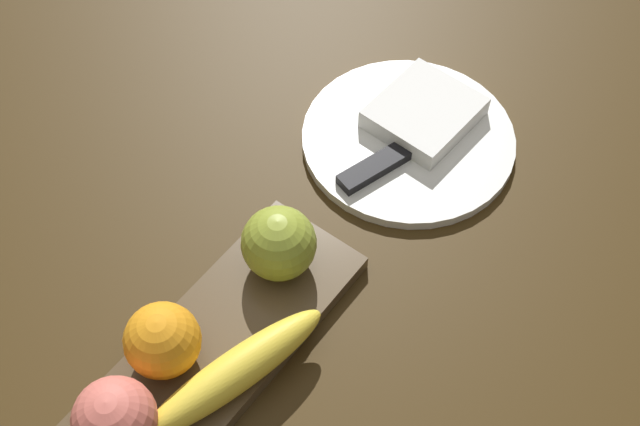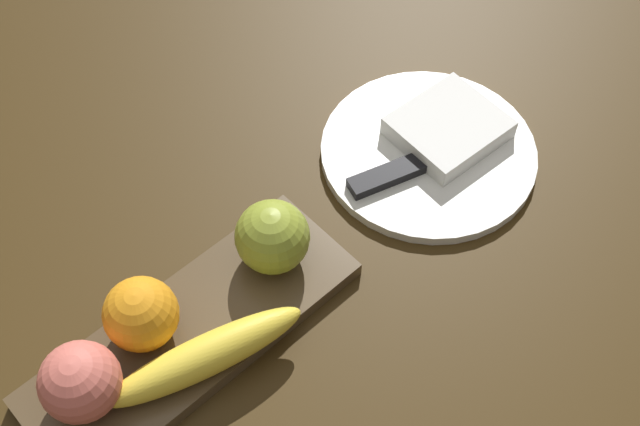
{
  "view_description": "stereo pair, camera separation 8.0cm",
  "coord_description": "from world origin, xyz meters",
  "px_view_note": "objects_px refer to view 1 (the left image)",
  "views": [
    {
      "loc": [
        -0.24,
        -0.29,
        0.7
      ],
      "look_at": [
        0.13,
        -0.01,
        0.05
      ],
      "focal_mm": 44.83,
      "sensor_mm": 36.0,
      "label": 1
    },
    {
      "loc": [
        -0.18,
        -0.35,
        0.7
      ],
      "look_at": [
        0.13,
        -0.01,
        0.05
      ],
      "focal_mm": 44.83,
      "sensor_mm": 36.0,
      "label": 2
    }
  ],
  "objects_px": {
    "apple": "(275,241)",
    "banana": "(235,372)",
    "orange_near_apple": "(162,341)",
    "fruit_tray": "(214,351)",
    "knife": "(386,161)",
    "dinner_plate": "(408,139)",
    "peach": "(112,417)",
    "folded_napkin": "(424,112)"
  },
  "relations": [
    {
      "from": "orange_near_apple",
      "to": "fruit_tray",
      "type": "bearing_deg",
      "value": -38.35
    },
    {
      "from": "orange_near_apple",
      "to": "peach",
      "type": "bearing_deg",
      "value": -168.75
    },
    {
      "from": "dinner_plate",
      "to": "fruit_tray",
      "type": "bearing_deg",
      "value": 180.0
    },
    {
      "from": "banana",
      "to": "orange_near_apple",
      "type": "distance_m",
      "value": 0.07
    },
    {
      "from": "apple",
      "to": "folded_napkin",
      "type": "distance_m",
      "value": 0.26
    },
    {
      "from": "fruit_tray",
      "to": "peach",
      "type": "relative_size",
      "value": 4.66
    },
    {
      "from": "orange_near_apple",
      "to": "peach",
      "type": "relative_size",
      "value": 0.97
    },
    {
      "from": "fruit_tray",
      "to": "banana",
      "type": "xyz_separation_m",
      "value": [
        -0.01,
        -0.04,
        0.03
      ]
    },
    {
      "from": "peach",
      "to": "dinner_plate",
      "type": "xyz_separation_m",
      "value": [
        0.44,
        -0.01,
        -0.05
      ]
    },
    {
      "from": "knife",
      "to": "orange_near_apple",
      "type": "bearing_deg",
      "value": -168.13
    },
    {
      "from": "banana",
      "to": "knife",
      "type": "distance_m",
      "value": 0.3
    },
    {
      "from": "apple",
      "to": "knife",
      "type": "relative_size",
      "value": 0.42
    },
    {
      "from": "fruit_tray",
      "to": "orange_near_apple",
      "type": "xyz_separation_m",
      "value": [
        -0.03,
        0.03,
        0.04
      ]
    },
    {
      "from": "apple",
      "to": "orange_near_apple",
      "type": "height_order",
      "value": "apple"
    },
    {
      "from": "dinner_plate",
      "to": "folded_napkin",
      "type": "height_order",
      "value": "folded_napkin"
    },
    {
      "from": "fruit_tray",
      "to": "apple",
      "type": "xyz_separation_m",
      "value": [
        0.11,
        0.01,
        0.05
      ]
    },
    {
      "from": "fruit_tray",
      "to": "folded_napkin",
      "type": "xyz_separation_m",
      "value": [
        0.36,
        -0.0,
        0.02
      ]
    },
    {
      "from": "banana",
      "to": "folded_napkin",
      "type": "distance_m",
      "value": 0.38
    },
    {
      "from": "knife",
      "to": "peach",
      "type": "bearing_deg",
      "value": -164.89
    },
    {
      "from": "orange_near_apple",
      "to": "folded_napkin",
      "type": "relative_size",
      "value": 0.62
    },
    {
      "from": "orange_near_apple",
      "to": "knife",
      "type": "relative_size",
      "value": 0.39
    },
    {
      "from": "fruit_tray",
      "to": "folded_napkin",
      "type": "relative_size",
      "value": 2.96
    },
    {
      "from": "peach",
      "to": "orange_near_apple",
      "type": "bearing_deg",
      "value": 11.25
    },
    {
      "from": "fruit_tray",
      "to": "banana",
      "type": "height_order",
      "value": "banana"
    },
    {
      "from": "fruit_tray",
      "to": "knife",
      "type": "bearing_deg",
      "value": -0.52
    },
    {
      "from": "banana",
      "to": "orange_near_apple",
      "type": "height_order",
      "value": "orange_near_apple"
    },
    {
      "from": "fruit_tray",
      "to": "knife",
      "type": "distance_m",
      "value": 0.28
    },
    {
      "from": "apple",
      "to": "banana",
      "type": "height_order",
      "value": "apple"
    },
    {
      "from": "fruit_tray",
      "to": "knife",
      "type": "relative_size",
      "value": 1.89
    },
    {
      "from": "apple",
      "to": "banana",
      "type": "bearing_deg",
      "value": -156.94
    },
    {
      "from": "fruit_tray",
      "to": "folded_napkin",
      "type": "distance_m",
      "value": 0.36
    },
    {
      "from": "fruit_tray",
      "to": "folded_napkin",
      "type": "bearing_deg",
      "value": -0.0
    },
    {
      "from": "peach",
      "to": "folded_napkin",
      "type": "xyz_separation_m",
      "value": [
        0.47,
        -0.01,
        -0.03
      ]
    },
    {
      "from": "banana",
      "to": "apple",
      "type": "bearing_deg",
      "value": -142.57
    },
    {
      "from": "banana",
      "to": "peach",
      "type": "xyz_separation_m",
      "value": [
        -0.1,
        0.05,
        0.02
      ]
    },
    {
      "from": "dinner_plate",
      "to": "folded_napkin",
      "type": "xyz_separation_m",
      "value": [
        0.03,
        0.0,
        0.02
      ]
    },
    {
      "from": "apple",
      "to": "orange_near_apple",
      "type": "relative_size",
      "value": 1.06
    },
    {
      "from": "orange_near_apple",
      "to": "banana",
      "type": "bearing_deg",
      "value": -72.24
    },
    {
      "from": "dinner_plate",
      "to": "knife",
      "type": "relative_size",
      "value": 1.36
    },
    {
      "from": "apple",
      "to": "peach",
      "type": "distance_m",
      "value": 0.22
    },
    {
      "from": "apple",
      "to": "dinner_plate",
      "type": "relative_size",
      "value": 0.31
    },
    {
      "from": "folded_napkin",
      "to": "knife",
      "type": "relative_size",
      "value": 0.64
    }
  ]
}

